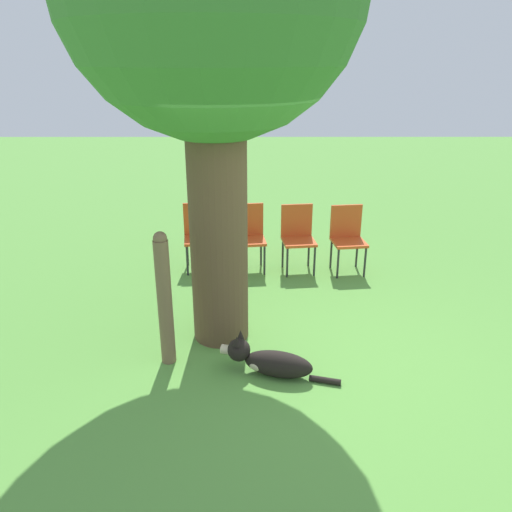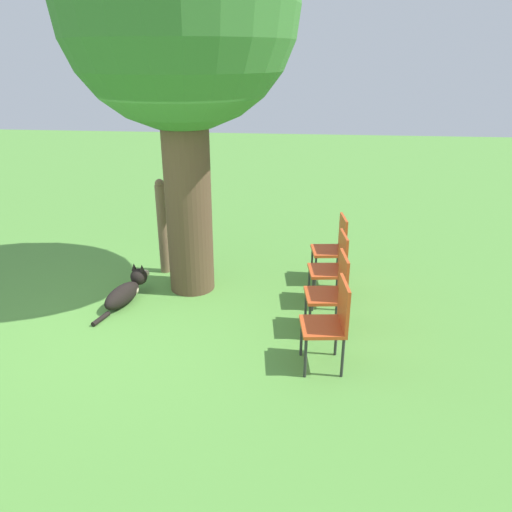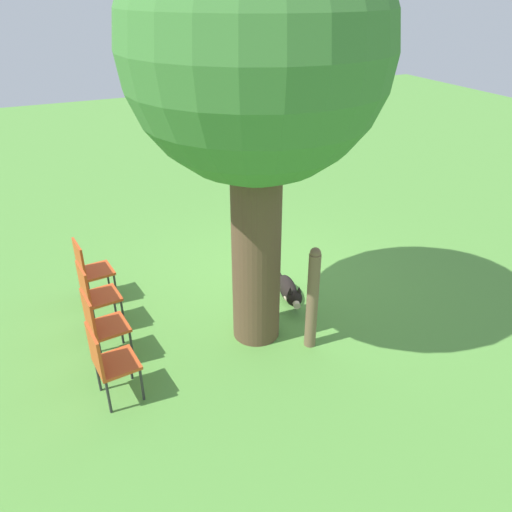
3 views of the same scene
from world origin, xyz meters
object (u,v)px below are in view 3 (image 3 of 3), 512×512
red_chair_0 (89,267)px  red_chair_2 (100,323)px  red_chair_3 (108,360)px  oak_tree (256,57)px  dog (289,291)px  red_chair_1 (94,293)px  fence_post (313,298)px

red_chair_0 → red_chair_2: bearing=-99.9°
red_chair_3 → oak_tree: bearing=5.3°
oak_tree → red_chair_2: bearing=-8.5°
dog → red_chair_3: 2.81m
red_chair_1 → red_chair_3: same height
red_chair_0 → fence_post: bearing=-50.0°
dog → red_chair_1: 2.63m
red_chair_0 → red_chair_1: (0.04, 0.69, 0.00)m
fence_post → red_chair_2: size_ratio=1.47×
fence_post → red_chair_1: size_ratio=1.47×
oak_tree → dog: 3.32m
oak_tree → dog: oak_tree is taller
red_chair_1 → red_chair_2: size_ratio=1.00×
dog → red_chair_2: size_ratio=1.22×
fence_post → red_chair_2: bearing=-18.0°
red_chair_1 → red_chair_2: 0.69m
fence_post → red_chair_0: fence_post is taller
red_chair_2 → fence_post: bearing=-24.9°
dog → red_chair_3: size_ratio=1.22×
dog → fence_post: bearing=1.9°
red_chair_2 → red_chair_3: bearing=-99.9°
oak_tree → red_chair_0: bearing=-42.9°
fence_post → red_chair_3: size_ratio=1.47×
oak_tree → red_chair_1: oak_tree is taller
oak_tree → red_chair_1: (1.82, -0.96, -2.81)m
dog → fence_post: fence_post is taller
dog → red_chair_3: bearing=-56.0°
red_chair_0 → red_chair_2: size_ratio=1.00×
red_chair_2 → dog: bearing=-2.1°
oak_tree → fence_post: (-0.51, 0.49, -2.65)m
fence_post → red_chair_1: fence_post is taller
dog → red_chair_2: red_chair_2 is taller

